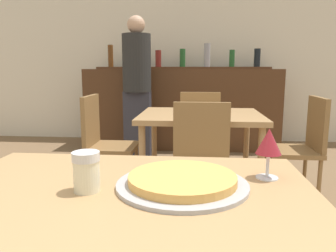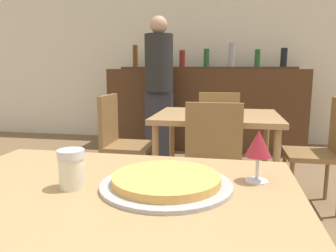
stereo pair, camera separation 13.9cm
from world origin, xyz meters
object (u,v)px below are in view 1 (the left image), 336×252
(chair_far_side_left, at_px, (103,139))
(cheese_shaker, at_px, (86,171))
(chair_far_side_back, at_px, (200,128))
(pizza_tray, at_px, (182,181))
(chair_far_side_front, at_px, (201,160))
(person_standing, at_px, (137,82))
(wine_glass, at_px, (269,143))
(chair_far_side_right, at_px, (302,143))

(chair_far_side_left, bearing_deg, cheese_shaker, -165.10)
(chair_far_side_back, bearing_deg, pizza_tray, 88.15)
(chair_far_side_front, relative_size, person_standing, 0.51)
(chair_far_side_front, distance_m, cheese_shaker, 1.30)
(chair_far_side_back, relative_size, chair_far_side_left, 1.00)
(person_standing, height_order, wine_glass, person_standing)
(chair_far_side_right, xyz_separation_m, pizza_tray, (-0.89, -1.74, 0.26))
(chair_far_side_left, bearing_deg, chair_far_side_right, -90.00)
(chair_far_side_left, height_order, pizza_tray, chair_far_side_left)
(chair_far_side_left, bearing_deg, chair_far_side_front, -125.11)
(chair_far_side_back, relative_size, chair_far_side_right, 1.00)
(chair_far_side_back, height_order, pizza_tray, chair_far_side_back)
(chair_far_side_back, xyz_separation_m, chair_far_side_left, (-0.82, -0.58, 0.00))
(wine_glass, bearing_deg, chair_far_side_left, 121.59)
(wine_glass, bearing_deg, cheese_shaker, -163.45)
(chair_far_side_front, relative_size, chair_far_side_left, 1.00)
(chair_far_side_back, xyz_separation_m, cheese_shaker, (-0.34, -2.37, 0.30))
(chair_far_side_right, bearing_deg, cheese_shaker, -32.86)
(chair_far_side_front, bearing_deg, wine_glass, -79.93)
(cheese_shaker, distance_m, person_standing, 3.09)
(chair_far_side_right, relative_size, pizza_tray, 2.23)
(chair_far_side_front, relative_size, cheese_shaker, 7.58)
(chair_far_side_back, xyz_separation_m, wine_glass, (0.19, -2.21, 0.36))
(pizza_tray, bearing_deg, chair_far_side_right, 62.78)
(pizza_tray, relative_size, wine_glass, 2.43)
(pizza_tray, relative_size, person_standing, 0.23)
(chair_far_side_left, xyz_separation_m, chair_far_side_right, (1.64, 0.00, 0.00))
(pizza_tray, xyz_separation_m, person_standing, (-0.68, 3.00, 0.16))
(chair_far_side_right, distance_m, person_standing, 2.06)
(chair_far_side_right, xyz_separation_m, person_standing, (-1.57, 1.26, 0.42))
(chair_far_side_front, xyz_separation_m, chair_far_side_right, (0.82, 0.58, 0.00))
(chair_far_side_right, height_order, cheese_shaker, chair_far_side_right)
(chair_far_side_back, bearing_deg, person_standing, -42.44)
(cheese_shaker, xyz_separation_m, person_standing, (-0.41, 3.06, 0.12))
(chair_far_side_right, distance_m, pizza_tray, 1.97)
(pizza_tray, xyz_separation_m, cheese_shaker, (-0.27, -0.06, 0.04))
(cheese_shaker, height_order, wine_glass, wine_glass)
(chair_far_side_left, bearing_deg, pizza_tray, -156.82)
(person_standing, bearing_deg, chair_far_side_back, -42.44)
(pizza_tray, distance_m, wine_glass, 0.30)
(chair_far_side_back, height_order, chair_far_side_right, same)
(wine_glass, bearing_deg, chair_far_side_back, 94.87)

